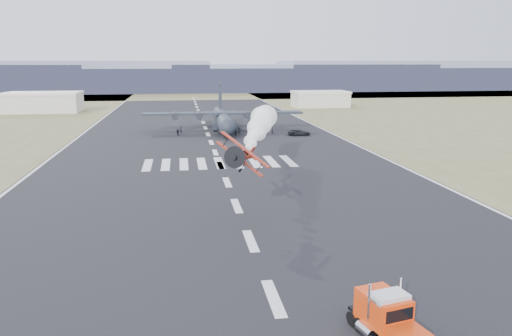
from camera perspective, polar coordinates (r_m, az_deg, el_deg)
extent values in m
plane|color=black|center=(37.80, 2.01, -14.62)|extent=(500.00, 500.00, 0.00)
cube|color=olive|center=(263.77, -7.34, 8.36)|extent=(500.00, 80.00, 0.00)
cube|color=gray|center=(299.08, -20.27, 9.79)|extent=(150.00, 50.00, 17.00)
cube|color=gray|center=(293.41, -7.53, 10.00)|extent=(150.00, 50.00, 13.00)
cube|color=gray|center=(301.86, 5.10, 10.30)|extent=(150.00, 50.00, 15.00)
cube|color=gray|center=(323.42, 16.54, 10.16)|extent=(150.00, 50.00, 17.00)
cube|color=gray|center=(355.79, 26.18, 9.24)|extent=(150.00, 50.00, 13.00)
cube|color=beige|center=(184.44, -23.14, 6.83)|extent=(24.00, 14.00, 6.00)
cube|color=silver|center=(184.22, -23.22, 7.85)|extent=(24.50, 14.50, 0.80)
cube|color=beige|center=(191.03, 7.34, 7.73)|extent=(20.00, 12.00, 5.20)
cube|color=silver|center=(190.83, 7.36, 8.60)|extent=(20.50, 12.50, 0.80)
cube|color=black|center=(34.09, 13.96, -17.26)|extent=(2.26, 6.07, 0.22)
cube|color=red|center=(32.66, 15.20, -15.81)|extent=(2.50, 2.03, 1.94)
cube|color=black|center=(31.99, 16.05, -15.86)|extent=(1.92, 0.53, 0.79)
cube|color=silver|center=(32.39, 15.01, -14.04)|extent=(2.46, 1.86, 0.44)
cube|color=red|center=(33.91, 13.53, -15.12)|extent=(2.54, 2.21, 2.30)
cylinder|color=black|center=(34.08, 11.78, -17.16)|extent=(0.56, 1.02, 0.97)
cylinder|color=black|center=(35.12, 14.68, -16.37)|extent=(0.56, 1.02, 0.97)
cylinder|color=black|center=(34.72, 10.96, -16.54)|extent=(0.56, 1.02, 0.97)
cylinder|color=black|center=(35.75, 13.82, -15.79)|extent=(0.56, 1.02, 0.97)
cylinder|color=#B3320B|center=(53.25, -1.50, 1.40)|extent=(2.10, 5.25, 0.93)
sphere|color=black|center=(53.39, -1.48, 1.82)|extent=(0.72, 0.72, 0.72)
cylinder|color=black|center=(50.83, -1.80, 0.88)|extent=(1.15, 0.84, 1.03)
cylinder|color=black|center=(50.48, -1.85, 0.80)|extent=(2.22, 0.55, 2.28)
cube|color=#B3320B|center=(52.92, -1.55, 0.93)|extent=(5.28, 2.20, 3.59)
cube|color=#B3320B|center=(52.39, -1.59, 2.20)|extent=(5.45, 2.24, 3.71)
cube|color=#B3320B|center=(55.49, -1.24, 2.38)|extent=(0.32, 0.93, 1.03)
cube|color=#B3320B|center=(55.58, -1.24, 1.86)|extent=(2.18, 1.18, 0.08)
cylinder|color=black|center=(52.79, -2.49, -0.08)|extent=(0.23, 0.47, 0.46)
cylinder|color=black|center=(52.61, -0.70, -0.11)|extent=(0.23, 0.47, 0.46)
sphere|color=white|center=(55.78, -1.22, 1.89)|extent=(0.72, 0.72, 0.72)
sphere|color=white|center=(58.21, -0.97, 2.36)|extent=(0.98, 0.98, 0.98)
sphere|color=white|center=(60.64, -0.74, 2.79)|extent=(1.23, 1.23, 1.23)
sphere|color=white|center=(63.08, -0.53, 3.18)|extent=(1.49, 1.49, 1.49)
sphere|color=white|center=(65.52, -0.33, 3.54)|extent=(1.74, 1.74, 1.74)
sphere|color=white|center=(67.96, -0.15, 3.88)|extent=(2.00, 2.00, 2.00)
sphere|color=white|center=(70.41, 0.02, 4.20)|extent=(2.25, 2.25, 2.25)
sphere|color=white|center=(72.86, 0.18, 4.49)|extent=(2.51, 2.51, 2.51)
sphere|color=white|center=(75.31, 0.32, 4.77)|extent=(2.76, 2.76, 2.76)
sphere|color=white|center=(77.76, 0.46, 5.02)|extent=(3.02, 3.02, 3.02)
sphere|color=white|center=(80.21, 0.59, 5.27)|extent=(3.27, 3.27, 3.27)
sphere|color=white|center=(82.67, 0.72, 5.49)|extent=(3.53, 3.53, 3.53)
sphere|color=white|center=(85.13, 0.83, 5.71)|extent=(3.78, 3.78, 3.78)
sphere|color=white|center=(87.59, 0.94, 5.91)|extent=(4.04, 4.04, 4.04)
cylinder|color=black|center=(124.97, -3.77, 5.48)|extent=(4.49, 27.47, 3.91)
sphere|color=black|center=(111.40, -3.30, 4.67)|extent=(3.91, 3.91, 3.91)
cone|color=black|center=(138.56, -4.14, 6.13)|extent=(4.04, 5.95, 3.91)
cube|color=black|center=(123.80, -3.75, 6.28)|extent=(39.22, 4.94, 0.49)
cylinder|color=black|center=(123.16, -9.22, 5.89)|extent=(1.84, 3.75, 1.76)
cylinder|color=#3F3F44|center=(121.22, -9.24, 5.79)|extent=(3.33, 0.12, 3.33)
cylinder|color=black|center=(123.12, -6.47, 5.97)|extent=(1.84, 3.75, 1.76)
cylinder|color=#3F3F44|center=(121.18, -6.45, 5.87)|extent=(3.33, 0.12, 3.33)
cylinder|color=black|center=(123.88, -1.01, 6.08)|extent=(1.84, 3.75, 1.76)
cylinder|color=#3F3F44|center=(121.94, -0.90, 5.98)|extent=(3.33, 0.12, 3.33)
cylinder|color=black|center=(124.67, 1.69, 6.12)|extent=(1.84, 3.75, 1.76)
cylinder|color=#3F3F44|center=(122.75, 1.84, 6.02)|extent=(3.33, 0.12, 3.33)
cube|color=black|center=(136.18, -4.12, 8.09)|extent=(0.68, 4.41, 7.83)
cube|color=black|center=(137.02, -4.11, 6.39)|extent=(13.76, 3.23, 0.34)
cube|color=black|center=(126.00, -4.77, 4.84)|extent=(1.30, 5.89, 1.57)
cylinder|color=black|center=(126.07, -4.76, 4.60)|extent=(0.51, 1.09, 1.08)
cube|color=black|center=(126.27, -2.81, 4.89)|extent=(1.30, 5.89, 1.57)
cylinder|color=black|center=(126.34, -2.81, 4.64)|extent=(0.51, 1.09, 1.08)
cylinder|color=black|center=(114.59, -3.40, 3.81)|extent=(0.41, 0.89, 0.88)
imported|color=black|center=(116.79, 4.95, 4.09)|extent=(5.29, 2.61, 1.44)
imported|color=black|center=(117.84, 1.90, 4.29)|extent=(0.74, 0.81, 1.82)
imported|color=black|center=(117.17, 0.46, 4.21)|extent=(0.89, 0.94, 1.65)
imported|color=black|center=(118.09, -1.97, 4.27)|extent=(1.18, 1.01, 1.67)
imported|color=black|center=(121.87, -0.33, 4.56)|extent=(1.11, 0.65, 1.81)
imported|color=black|center=(119.60, -4.22, 4.38)|extent=(1.00, 0.76, 1.81)
imported|color=black|center=(117.83, -8.92, 4.09)|extent=(1.28, 1.45, 1.59)
imported|color=black|center=(121.29, -8.60, 4.35)|extent=(0.78, 0.80, 1.69)
imported|color=black|center=(116.20, -2.39, 4.13)|extent=(0.93, 0.82, 1.64)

